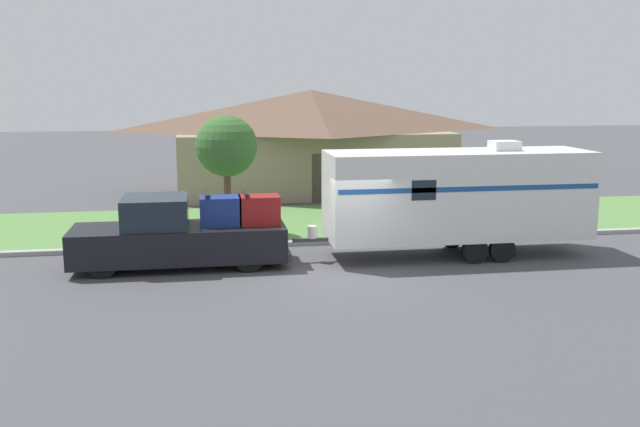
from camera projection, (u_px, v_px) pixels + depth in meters
name	position (u px, v px, depth m)	size (l,w,h in m)	color
ground_plane	(350.00, 275.00, 19.16)	(120.00, 120.00, 0.00)	#47474C
curb_strip	(326.00, 242.00, 22.79)	(80.00, 0.30, 0.14)	#999993
lawn_strip	(309.00, 222.00, 26.34)	(80.00, 7.00, 0.03)	#568442
house_across_street	(311.00, 139.00, 33.64)	(13.30, 7.49, 4.75)	gray
pickup_truck	(181.00, 235.00, 19.87)	(5.99, 2.04, 2.08)	black
travel_trailer	(458.00, 194.00, 21.00)	(8.81, 2.25, 3.41)	black
mailbox	(514.00, 205.00, 24.35)	(0.48, 0.20, 1.25)	brown
tree_in_yard	(226.00, 147.00, 23.69)	(2.06, 2.06, 4.05)	brown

